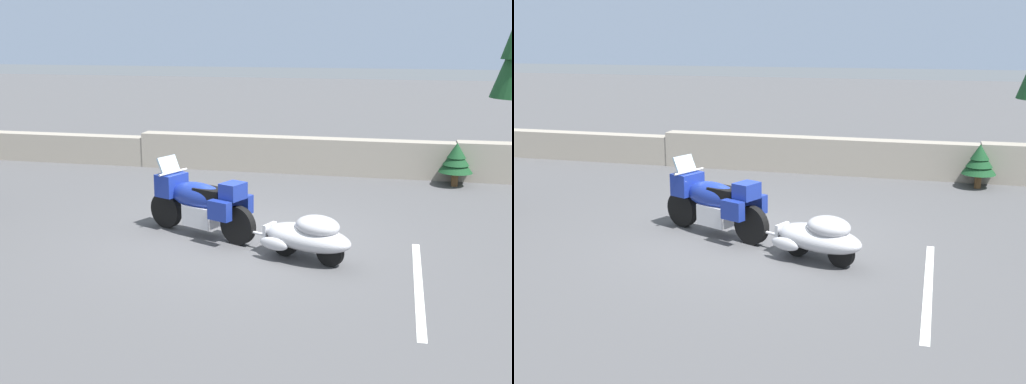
{
  "view_description": "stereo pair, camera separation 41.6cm",
  "coord_description": "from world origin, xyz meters",
  "views": [
    {
      "loc": [
        2.55,
        -10.22,
        3.47
      ],
      "look_at": [
        0.28,
        -0.03,
        0.85
      ],
      "focal_mm": 44.58,
      "sensor_mm": 36.0,
      "label": 1
    },
    {
      "loc": [
        2.96,
        -10.12,
        3.47
      ],
      "look_at": [
        0.28,
        -0.03,
        0.85
      ],
      "focal_mm": 44.58,
      "sensor_mm": 36.0,
      "label": 2
    }
  ],
  "objects": [
    {
      "name": "stone_guard_wall",
      "position": [
        0.74,
        5.53,
        0.44
      ],
      "size": [
        24.0,
        0.52,
        0.94
      ],
      "color": "gray",
      "rests_on": "ground"
    },
    {
      "name": "ground_plane",
      "position": [
        0.0,
        0.0,
        0.0
      ],
      "size": [
        80.0,
        80.0,
        0.0
      ],
      "primitive_type": "plane",
      "color": "#4C4C4F"
    },
    {
      "name": "touring_motorcycle",
      "position": [
        -0.72,
        0.0,
        0.62
      ],
      "size": [
        2.18,
        1.27,
        1.33
      ],
      "color": "black",
      "rests_on": "ground"
    },
    {
      "name": "pine_sapling_near",
      "position": [
        3.94,
        4.82,
        0.64
      ],
      "size": [
        0.77,
        0.77,
        1.02
      ],
      "color": "brown",
      "rests_on": "ground"
    },
    {
      "name": "car_shaped_trailer",
      "position": [
        1.3,
        -0.87,
        0.41
      ],
      "size": [
        2.16,
        1.24,
        0.76
      ],
      "color": "black",
      "rests_on": "ground"
    },
    {
      "name": "distant_ridgeline",
      "position": [
        0.0,
        95.56,
        8.0
      ],
      "size": [
        240.0,
        80.0,
        16.0
      ],
      "primitive_type": "cube",
      "color": "#8C9EB7",
      "rests_on": "ground"
    },
    {
      "name": "parking_stripe_marker",
      "position": [
        2.97,
        -1.5,
        0.0
      ],
      "size": [
        0.12,
        3.6,
        0.01
      ],
      "primitive_type": "cube",
      "color": "silver",
      "rests_on": "ground"
    },
    {
      "name": "pine_sapling_farther",
      "position": [
        3.96,
        5.15,
        0.57
      ],
      "size": [
        0.75,
        0.75,
        0.92
      ],
      "color": "brown",
      "rests_on": "ground"
    }
  ]
}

